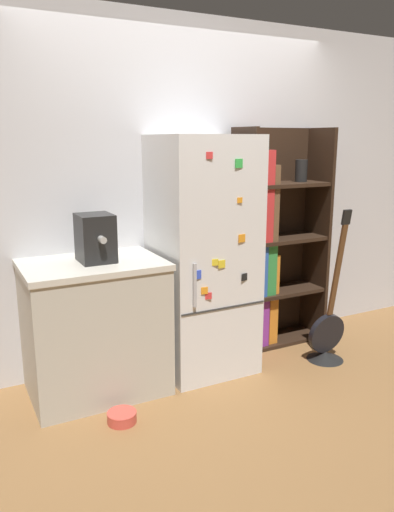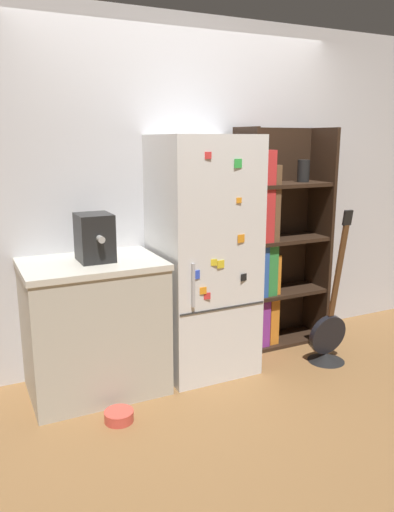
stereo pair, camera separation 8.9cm
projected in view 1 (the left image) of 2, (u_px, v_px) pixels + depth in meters
The scene contains 8 objects.
ground_plane at pixel (211, 372), 3.75m from camera, with size 16.00×16.00×0.00m, color olive.
wall_back at pixel (182, 193), 3.87m from camera, with size 8.00×0.05×2.60m.
refrigerator at pixel (203, 256), 3.67m from camera, with size 0.67×0.66×1.74m.
bookshelf at pixel (267, 249), 4.14m from camera, with size 0.78×0.36×1.80m.
kitchen_counter at pixel (95, 327), 3.39m from camera, with size 0.92×0.66×0.92m.
espresso_machine at pixel (95, 238), 3.26m from camera, with size 0.22×0.31×0.31m.
guitar at pixel (327, 339), 3.92m from camera, with size 0.32×0.29×1.22m.
pet_bowl at pixel (122, 416), 3.08m from camera, with size 0.19×0.19×0.07m.
Camera 1 is at (-1.68, -3.02, 1.71)m, focal length 35.00 mm.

